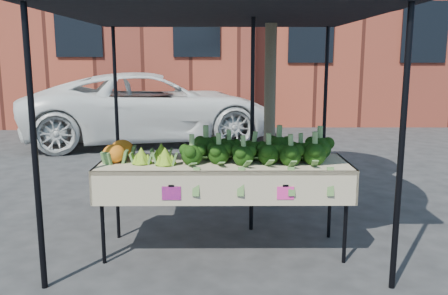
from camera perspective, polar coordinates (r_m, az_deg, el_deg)
ground at (r=4.81m, az=-2.45°, el=-12.38°), size 90.00×90.00×0.00m
table at (r=4.71m, az=-0.00°, el=-7.04°), size 2.40×0.81×0.90m
canopy at (r=5.16m, az=-0.53°, el=4.96°), size 3.16×3.16×2.74m
broccoli_heap at (r=4.60m, az=4.05°, el=0.12°), size 1.49×0.59×0.29m
romanesco_cluster at (r=4.61m, az=-8.30°, el=-0.37°), size 0.45×0.49×0.22m
cauliflower_pair at (r=4.76m, az=-12.57°, el=-0.31°), size 0.25×0.45×0.20m
vehicle at (r=10.89m, az=-8.96°, el=15.46°), size 2.14×2.89×5.62m
street_tree at (r=5.99m, az=5.65°, el=12.59°), size 2.12×2.12×4.18m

